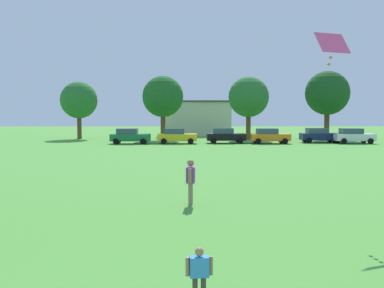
# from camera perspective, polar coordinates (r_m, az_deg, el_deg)

# --- Properties ---
(ground_plane) EXTENTS (160.00, 160.00, 0.00)m
(ground_plane) POSITION_cam_1_polar(r_m,az_deg,el_deg) (34.19, -2.96, -1.49)
(ground_plane) COLOR #4C9338
(child_kite_flyer) EXTENTS (0.47, 0.22, 1.00)m
(child_kite_flyer) POSITION_cam_1_polar(r_m,az_deg,el_deg) (7.66, 0.97, -16.42)
(child_kite_flyer) COLOR #3F3833
(child_kite_flyer) RESTS_ON ground
(adult_bystander) EXTENTS (0.34, 0.78, 1.64)m
(adult_bystander) POSITION_cam_1_polar(r_m,az_deg,el_deg) (15.50, -0.19, -4.52)
(adult_bystander) COLOR #8C7259
(adult_bystander) RESTS_ON ground
(kite) EXTENTS (1.21, 0.85, 1.09)m
(kite) POSITION_cam_1_polar(r_m,az_deg,el_deg) (15.06, 18.08, 12.38)
(kite) COLOR #F24C8C
(parked_car_green_0) EXTENTS (4.30, 2.02, 1.68)m
(parked_car_green_0) POSITION_cam_1_polar(r_m,az_deg,el_deg) (47.63, -8.26, 1.05)
(parked_car_green_0) COLOR #196B38
(parked_car_green_0) RESTS_ON ground
(parked_car_yellow_1) EXTENTS (4.30, 2.02, 1.68)m
(parked_car_yellow_1) POSITION_cam_1_polar(r_m,az_deg,el_deg) (47.46, -2.06, 1.08)
(parked_car_yellow_1) COLOR yellow
(parked_car_yellow_1) RESTS_ON ground
(parked_car_black_2) EXTENTS (4.30, 2.02, 1.68)m
(parked_car_black_2) POSITION_cam_1_polar(r_m,az_deg,el_deg) (48.26, 4.44, 1.12)
(parked_car_black_2) COLOR black
(parked_car_black_2) RESTS_ON ground
(parked_car_orange_3) EXTENTS (4.30, 2.02, 1.68)m
(parked_car_orange_3) POSITION_cam_1_polar(r_m,az_deg,el_deg) (48.22, 10.20, 1.07)
(parked_car_orange_3) COLOR orange
(parked_car_orange_3) RESTS_ON ground
(parked_car_navy_4) EXTENTS (4.30, 2.02, 1.68)m
(parked_car_navy_4) POSITION_cam_1_polar(r_m,az_deg,el_deg) (51.06, 16.48, 1.13)
(parked_car_navy_4) COLOR #141E4C
(parked_car_navy_4) RESTS_ON ground
(parked_car_white_5) EXTENTS (4.30, 2.02, 1.68)m
(parked_car_white_5) POSITION_cam_1_polar(r_m,az_deg,el_deg) (50.86, 20.60, 1.03)
(parked_car_white_5) COLOR white
(parked_car_white_5) RESTS_ON ground
(tree_far_left) EXTENTS (4.81, 4.81, 7.49)m
(tree_far_left) POSITION_cam_1_polar(r_m,az_deg,el_deg) (58.40, -14.76, 5.62)
(tree_far_left) COLOR brown
(tree_far_left) RESTS_ON ground
(tree_left) EXTENTS (5.15, 5.15, 8.02)m
(tree_left) POSITION_cam_1_polar(r_m,az_deg,el_deg) (54.27, -3.89, 6.26)
(tree_left) COLOR brown
(tree_left) RESTS_ON ground
(tree_right) EXTENTS (5.13, 5.13, 7.99)m
(tree_right) POSITION_cam_1_polar(r_m,az_deg,el_deg) (55.30, 7.51, 6.17)
(tree_right) COLOR brown
(tree_right) RESTS_ON ground
(tree_far_right) EXTENTS (5.62, 5.62, 8.76)m
(tree_far_right) POSITION_cam_1_polar(r_m,az_deg,el_deg) (58.09, 17.51, 6.43)
(tree_far_right) COLOR brown
(tree_far_right) RESTS_ON ground
(house_left) EXTENTS (10.54, 8.37, 5.25)m
(house_left) POSITION_cam_1_polar(r_m,az_deg,el_deg) (66.66, 0.54, 3.45)
(house_left) COLOR beige
(house_left) RESTS_ON ground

